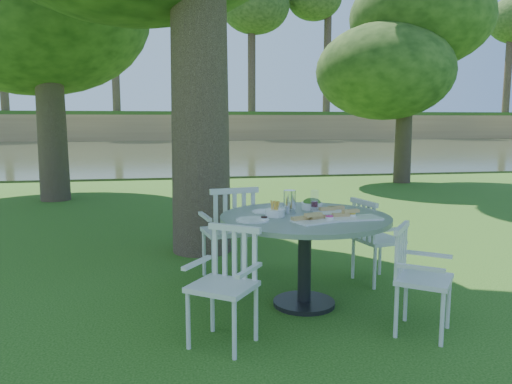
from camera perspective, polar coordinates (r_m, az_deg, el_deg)
The scene contains 9 objects.
ground at distance 5.74m, azimuth 0.36°, elevation -8.72°, with size 140.00×140.00×0.00m, color #1A420D.
table at distance 4.48m, azimuth 5.62°, elevation -4.51°, with size 1.51×1.51×0.83m.
chair_ne at distance 5.25m, azimuth 13.04°, elevation -4.75°, with size 0.49×0.52×0.87m.
chair_nw at distance 5.15m, azimuth -2.85°, elevation -3.96°, with size 0.57×0.55×0.99m.
chair_sw at distance 3.80m, azimuth -3.21°, elevation -9.47°, with size 0.60×0.59×0.87m.
chair_se at distance 4.15m, azimuth 17.54°, elevation -8.54°, with size 0.58×0.58×0.85m.
tableware at distance 4.49m, azimuth 5.43°, elevation -2.08°, with size 1.24×0.86×0.22m.
river at distance 28.46m, azimuth -8.20°, elevation 4.66°, with size 100.00×28.00×0.12m, color #2E341E.
far_bank at distance 46.87m, azimuth -8.88°, elevation 14.84°, with size 100.00×18.00×15.20m.
Camera 1 is at (-1.01, -5.40, 1.66)m, focal length 35.00 mm.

